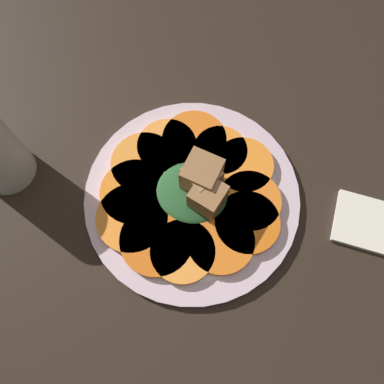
% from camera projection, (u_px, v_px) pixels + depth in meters
% --- Properties ---
extents(table_slab, '(1.20, 1.20, 0.02)m').
position_uv_depth(table_slab, '(192.00, 199.00, 0.54)').
color(table_slab, black).
rests_on(table_slab, ground).
extents(plate, '(0.30, 0.30, 0.01)m').
position_uv_depth(plate, '(192.00, 196.00, 0.53)').
color(plate, silver).
rests_on(plate, table_slab).
extents(carrot_slice_0, '(0.08, 0.08, 0.01)m').
position_uv_depth(carrot_slice_0, '(220.00, 151.00, 0.54)').
color(carrot_slice_0, orange).
rests_on(carrot_slice_0, plate).
extents(carrot_slice_1, '(0.09, 0.09, 0.01)m').
position_uv_depth(carrot_slice_1, '(194.00, 140.00, 0.55)').
color(carrot_slice_1, orange).
rests_on(carrot_slice_1, plate).
extents(carrot_slice_2, '(0.09, 0.09, 0.01)m').
position_uv_depth(carrot_slice_2, '(167.00, 146.00, 0.54)').
color(carrot_slice_2, '#F99438').
rests_on(carrot_slice_2, plate).
extents(carrot_slice_3, '(0.10, 0.10, 0.01)m').
position_uv_depth(carrot_slice_3, '(144.00, 163.00, 0.53)').
color(carrot_slice_3, orange).
rests_on(carrot_slice_3, plate).
extents(carrot_slice_4, '(0.10, 0.10, 0.01)m').
position_uv_depth(carrot_slice_4, '(135.00, 192.00, 0.52)').
color(carrot_slice_4, orange).
rests_on(carrot_slice_4, plate).
extents(carrot_slice_5, '(0.10, 0.10, 0.01)m').
position_uv_depth(carrot_slice_5, '(132.00, 218.00, 0.51)').
color(carrot_slice_5, orange).
rests_on(carrot_slice_5, plate).
extents(carrot_slice_6, '(0.10, 0.10, 0.01)m').
position_uv_depth(carrot_slice_6, '(157.00, 240.00, 0.50)').
color(carrot_slice_6, orange).
rests_on(carrot_slice_6, plate).
extents(carrot_slice_7, '(0.09, 0.09, 0.01)m').
position_uv_depth(carrot_slice_7, '(183.00, 251.00, 0.49)').
color(carrot_slice_7, orange).
rests_on(carrot_slice_7, plate).
extents(carrot_slice_8, '(0.09, 0.09, 0.01)m').
position_uv_depth(carrot_slice_8, '(220.00, 241.00, 0.50)').
color(carrot_slice_8, orange).
rests_on(carrot_slice_8, plate).
extents(carrot_slice_9, '(0.09, 0.09, 0.01)m').
position_uv_depth(carrot_slice_9, '(247.00, 222.00, 0.50)').
color(carrot_slice_9, orange).
rests_on(carrot_slice_9, plate).
extents(carrot_slice_10, '(0.09, 0.09, 0.01)m').
position_uv_depth(carrot_slice_10, '(249.00, 201.00, 0.51)').
color(carrot_slice_10, orange).
rests_on(carrot_slice_10, plate).
extents(carrot_slice_11, '(0.09, 0.09, 0.01)m').
position_uv_depth(carrot_slice_11, '(243.00, 165.00, 0.53)').
color(carrot_slice_11, orange).
rests_on(carrot_slice_11, plate).
extents(center_pile, '(0.10, 0.09, 0.06)m').
position_uv_depth(center_pile, '(199.00, 186.00, 0.50)').
color(center_pile, '#235128').
rests_on(center_pile, plate).
extents(fork, '(0.18, 0.02, 0.00)m').
position_uv_depth(fork, '(211.00, 151.00, 0.54)').
color(fork, '#B2B2B7').
rests_on(fork, plate).
extents(napkin, '(0.13, 0.08, 0.01)m').
position_uv_depth(napkin, '(381.00, 227.00, 0.51)').
color(napkin, silver).
rests_on(napkin, table_slab).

